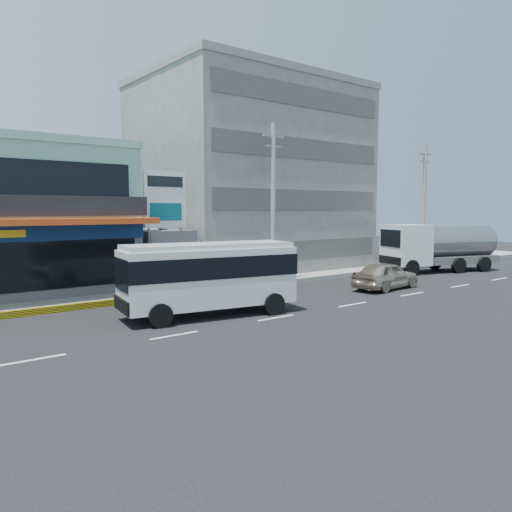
{
  "coord_description": "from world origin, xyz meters",
  "views": [
    {
      "loc": [
        -13.88,
        -16.39,
        4.71
      ],
      "look_at": [
        2.76,
        4.98,
        2.2
      ],
      "focal_mm": 35.0,
      "sensor_mm": 36.0,
      "label": 1
    }
  ],
  "objects_px": {
    "utility_pole_near": "(273,203)",
    "satellite_dish": "(159,229)",
    "shop_building": "(3,223)",
    "billboard": "(165,206)",
    "minibus": "(209,273)",
    "utility_pole_far": "(424,204)",
    "tanker_truck": "(437,246)",
    "concrete_building": "(250,181)",
    "sedan": "(386,275)"
  },
  "relations": [
    {
      "from": "utility_pole_near",
      "to": "satellite_dish",
      "type": "bearing_deg",
      "value": 149.04
    },
    {
      "from": "utility_pole_near",
      "to": "shop_building",
      "type": "bearing_deg",
      "value": 154.94
    },
    {
      "from": "shop_building",
      "to": "billboard",
      "type": "distance_m",
      "value": 8.92
    },
    {
      "from": "minibus",
      "to": "satellite_dish",
      "type": "bearing_deg",
      "value": 76.9
    },
    {
      "from": "utility_pole_near",
      "to": "billboard",
      "type": "bearing_deg",
      "value": 164.52
    },
    {
      "from": "utility_pole_far",
      "to": "billboard",
      "type": "bearing_deg",
      "value": 175.43
    },
    {
      "from": "utility_pole_near",
      "to": "tanker_truck",
      "type": "height_order",
      "value": "utility_pole_near"
    },
    {
      "from": "billboard",
      "to": "shop_building",
      "type": "bearing_deg",
      "value": 147.68
    },
    {
      "from": "concrete_building",
      "to": "satellite_dish",
      "type": "relative_size",
      "value": 10.67
    },
    {
      "from": "billboard",
      "to": "sedan",
      "type": "distance_m",
      "value": 13.56
    },
    {
      "from": "minibus",
      "to": "tanker_truck",
      "type": "xyz_separation_m",
      "value": [
        22.31,
        2.82,
        0.01
      ]
    },
    {
      "from": "concrete_building",
      "to": "minibus",
      "type": "distance_m",
      "value": 18.3
    },
    {
      "from": "minibus",
      "to": "concrete_building",
      "type": "bearing_deg",
      "value": 46.74
    },
    {
      "from": "shop_building",
      "to": "concrete_building",
      "type": "distance_m",
      "value": 18.28
    },
    {
      "from": "concrete_building",
      "to": "sedan",
      "type": "relative_size",
      "value": 3.31
    },
    {
      "from": "satellite_dish",
      "to": "sedan",
      "type": "height_order",
      "value": "satellite_dish"
    },
    {
      "from": "sedan",
      "to": "tanker_truck",
      "type": "distance_m",
      "value": 10.45
    },
    {
      "from": "utility_pole_far",
      "to": "utility_pole_near",
      "type": "bearing_deg",
      "value": 180.0
    },
    {
      "from": "concrete_building",
      "to": "tanker_truck",
      "type": "distance_m",
      "value": 15.19
    },
    {
      "from": "concrete_building",
      "to": "minibus",
      "type": "height_order",
      "value": "concrete_building"
    },
    {
      "from": "minibus",
      "to": "sedan",
      "type": "bearing_deg",
      "value": -0.51
    },
    {
      "from": "satellite_dish",
      "to": "tanker_truck",
      "type": "height_order",
      "value": "satellite_dish"
    },
    {
      "from": "tanker_truck",
      "to": "utility_pole_near",
      "type": "bearing_deg",
      "value": 170.5
    },
    {
      "from": "minibus",
      "to": "tanker_truck",
      "type": "relative_size",
      "value": 0.84
    },
    {
      "from": "tanker_truck",
      "to": "satellite_dish",
      "type": "bearing_deg",
      "value": 163.54
    },
    {
      "from": "concrete_building",
      "to": "tanker_truck",
      "type": "relative_size",
      "value": 1.67
    },
    {
      "from": "satellite_dish",
      "to": "tanker_truck",
      "type": "xyz_separation_m",
      "value": [
        20.26,
        -5.99,
        -1.63
      ]
    },
    {
      "from": "satellite_dish",
      "to": "sedan",
      "type": "bearing_deg",
      "value": -40.9
    },
    {
      "from": "concrete_building",
      "to": "utility_pole_near",
      "type": "relative_size",
      "value": 1.6
    },
    {
      "from": "concrete_building",
      "to": "billboard",
      "type": "bearing_deg",
      "value": -151.08
    },
    {
      "from": "billboard",
      "to": "tanker_truck",
      "type": "height_order",
      "value": "billboard"
    },
    {
      "from": "tanker_truck",
      "to": "billboard",
      "type": "bearing_deg",
      "value": 168.6
    },
    {
      "from": "concrete_building",
      "to": "utility_pole_far",
      "type": "height_order",
      "value": "concrete_building"
    },
    {
      "from": "sedan",
      "to": "satellite_dish",
      "type": "bearing_deg",
      "value": 44.3
    },
    {
      "from": "sedan",
      "to": "utility_pole_far",
      "type": "bearing_deg",
      "value": -70.39
    },
    {
      "from": "satellite_dish",
      "to": "tanker_truck",
      "type": "relative_size",
      "value": 0.16
    },
    {
      "from": "billboard",
      "to": "tanker_truck",
      "type": "xyz_separation_m",
      "value": [
        20.76,
        -4.19,
        -2.98
      ]
    },
    {
      "from": "billboard",
      "to": "sedan",
      "type": "height_order",
      "value": "billboard"
    },
    {
      "from": "shop_building",
      "to": "concrete_building",
      "type": "height_order",
      "value": "concrete_building"
    },
    {
      "from": "utility_pole_near",
      "to": "sedan",
      "type": "xyz_separation_m",
      "value": [
        4.29,
        -5.32,
        -4.33
      ]
    },
    {
      "from": "sedan",
      "to": "tanker_truck",
      "type": "bearing_deg",
      "value": -78.44
    },
    {
      "from": "utility_pole_far",
      "to": "tanker_truck",
      "type": "relative_size",
      "value": 1.05
    },
    {
      "from": "utility_pole_near",
      "to": "utility_pole_far",
      "type": "relative_size",
      "value": 1.0
    },
    {
      "from": "utility_pole_near",
      "to": "sedan",
      "type": "distance_m",
      "value": 8.09
    },
    {
      "from": "shop_building",
      "to": "tanker_truck",
      "type": "bearing_deg",
      "value": -17.54
    },
    {
      "from": "billboard",
      "to": "utility_pole_far",
      "type": "bearing_deg",
      "value": -4.57
    },
    {
      "from": "utility_pole_near",
      "to": "utility_pole_far",
      "type": "height_order",
      "value": "same"
    },
    {
      "from": "concrete_building",
      "to": "sedan",
      "type": "distance_m",
      "value": 14.32
    },
    {
      "from": "shop_building",
      "to": "concrete_building",
      "type": "bearing_deg",
      "value": 3.35
    },
    {
      "from": "billboard",
      "to": "minibus",
      "type": "height_order",
      "value": "billboard"
    }
  ]
}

